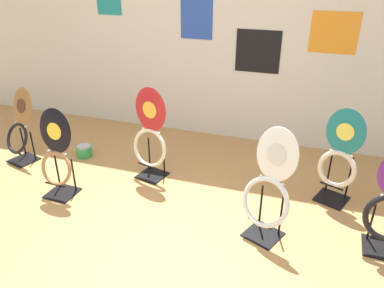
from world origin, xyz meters
TOP-DOWN VIEW (x-y plane):
  - ground_plane at (0.00, 0.00)m, footprint 14.00×14.00m
  - wall_back at (0.00, 2.38)m, footprint 8.00×0.07m
  - toilet_seat_display_jazz_black at (-0.94, 0.54)m, footprint 0.36×0.29m
  - toilet_seat_display_crimson_swirl at (-0.22, 1.12)m, footprint 0.43×0.34m
  - toilet_seat_display_woodgrain at (-1.77, 1.00)m, footprint 0.43×0.41m
  - toilet_seat_display_teal_sax at (1.62, 1.26)m, footprint 0.38×0.36m
  - toilet_seat_display_white_plain at (1.07, 0.55)m, footprint 0.46×0.40m
  - paint_can at (-1.17, 1.29)m, footprint 0.18×0.18m

SIDE VIEW (x-z plane):
  - ground_plane at x=0.00m, z-range 0.00..0.00m
  - paint_can at x=-1.17m, z-range 0.00..0.14m
  - toilet_seat_display_woodgrain at x=-1.77m, z-range -0.02..0.83m
  - toilet_seat_display_teal_sax at x=1.62m, z-range -0.04..0.90m
  - toilet_seat_display_jazz_black at x=-0.94m, z-range 0.00..0.88m
  - toilet_seat_display_white_plain at x=1.07m, z-range -0.02..0.95m
  - toilet_seat_display_crimson_swirl at x=-0.22m, z-range -0.02..0.97m
  - wall_back at x=0.00m, z-range 0.00..2.60m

